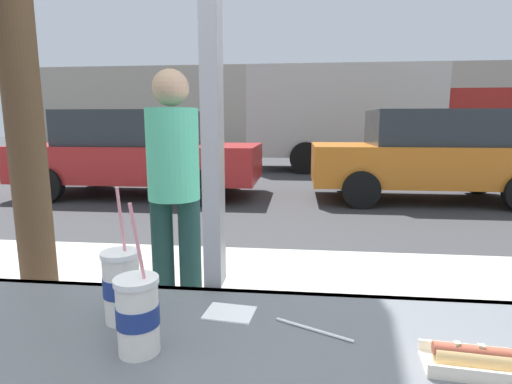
# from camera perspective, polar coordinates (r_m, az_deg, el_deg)

# --- Properties ---
(ground_plane) EXTENTS (60.00, 60.00, 0.00)m
(ground_plane) POSITION_cam_1_polar(r_m,az_deg,el_deg) (9.13, 4.52, 0.84)
(ground_plane) COLOR #38383A
(sidewalk_strip) EXTENTS (16.00, 2.80, 0.13)m
(sidewalk_strip) POSITION_cam_1_polar(r_m,az_deg,el_deg) (2.97, 0.82, -17.73)
(sidewalk_strip) COLOR #B2ADA3
(sidewalk_strip) RESTS_ON ground
(building_facade_far) EXTENTS (28.00, 1.20, 4.09)m
(building_facade_far) POSITION_cam_1_polar(r_m,az_deg,el_deg) (19.43, 5.50, 11.69)
(building_facade_far) COLOR #A89E8E
(building_facade_far) RESTS_ON ground
(soda_cup_left) EXTENTS (0.09, 0.09, 0.32)m
(soda_cup_left) POSITION_cam_1_polar(r_m,az_deg,el_deg) (0.88, -16.59, -16.41)
(soda_cup_left) COLOR white
(soda_cup_left) RESTS_ON window_counter
(soda_cup_right) EXTENTS (0.09, 0.09, 0.33)m
(soda_cup_right) POSITION_cam_1_polar(r_m,az_deg,el_deg) (1.01, -18.71, -12.53)
(soda_cup_right) COLOR white
(soda_cup_right) RESTS_ON window_counter
(hotdog_tray_near) EXTENTS (0.28, 0.12, 0.05)m
(hotdog_tray_near) POSITION_cam_1_polar(r_m,az_deg,el_deg) (0.94, 31.51, -20.07)
(hotdog_tray_near) COLOR beige
(hotdog_tray_near) RESTS_ON window_counter
(loose_straw) EXTENTS (0.17, 0.09, 0.01)m
(loose_straw) POSITION_cam_1_polar(r_m,az_deg,el_deg) (0.97, 8.26, -18.96)
(loose_straw) COLOR white
(loose_straw) RESTS_ON window_counter
(napkin_wrapper) EXTENTS (0.13, 0.10, 0.00)m
(napkin_wrapper) POSITION_cam_1_polar(r_m,az_deg,el_deg) (1.03, -3.79, -16.93)
(napkin_wrapper) COLOR white
(napkin_wrapper) RESTS_ON window_counter
(parked_car_red) EXTENTS (4.66, 2.07, 1.67)m
(parked_car_red) POSITION_cam_1_polar(r_m,az_deg,el_deg) (8.27, -16.50, 5.46)
(parked_car_red) COLOR red
(parked_car_red) RESTS_ON ground
(parked_car_orange) EXTENTS (4.18, 1.89, 1.67)m
(parked_car_orange) POSITION_cam_1_polar(r_m,az_deg,el_deg) (8.01, 23.44, 4.89)
(parked_car_orange) COLOR orange
(parked_car_orange) RESTS_ON ground
(box_truck) EXTENTS (7.22, 2.44, 3.04)m
(box_truck) POSITION_cam_1_polar(r_m,az_deg,el_deg) (12.58, 15.28, 10.57)
(box_truck) COLOR beige
(box_truck) RESTS_ON ground
(pedestrian) EXTENTS (0.32, 0.32, 1.63)m
(pedestrian) POSITION_cam_1_polar(r_m,az_deg,el_deg) (2.53, -11.69, 1.08)
(pedestrian) COLOR #1B3B37
(pedestrian) RESTS_ON sidewalk_strip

